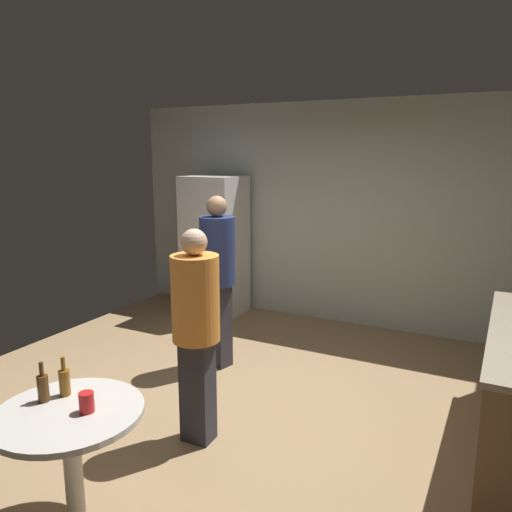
# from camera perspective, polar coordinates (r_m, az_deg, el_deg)

# --- Properties ---
(ground_plane) EXTENTS (5.20, 5.20, 0.10)m
(ground_plane) POSITION_cam_1_polar(r_m,az_deg,el_deg) (4.38, -4.47, -17.59)
(ground_plane) COLOR #9E7C56
(wall_back) EXTENTS (5.32, 0.06, 2.70)m
(wall_back) POSITION_cam_1_polar(r_m,az_deg,el_deg) (6.25, 8.10, 4.79)
(wall_back) COLOR beige
(wall_back) RESTS_ON ground_plane
(refrigerator) EXTENTS (0.70, 0.68, 1.80)m
(refrigerator) POSITION_cam_1_polar(r_m,az_deg,el_deg) (6.52, -4.70, 1.15)
(refrigerator) COLOR white
(refrigerator) RESTS_ON ground_plane
(foreground_table) EXTENTS (0.80, 0.80, 0.73)m
(foreground_table) POSITION_cam_1_polar(r_m,az_deg,el_deg) (3.03, -20.46, -17.92)
(foreground_table) COLOR beige
(foreground_table) RESTS_ON ground_plane
(beer_bottle_amber) EXTENTS (0.06, 0.06, 0.23)m
(beer_bottle_amber) POSITION_cam_1_polar(r_m,az_deg,el_deg) (3.12, -20.99, -13.19)
(beer_bottle_amber) COLOR #8C5919
(beer_bottle_amber) RESTS_ON foreground_table
(beer_bottle_brown) EXTENTS (0.06, 0.06, 0.23)m
(beer_bottle_brown) POSITION_cam_1_polar(r_m,az_deg,el_deg) (3.09, -23.11, -13.58)
(beer_bottle_brown) COLOR #593314
(beer_bottle_brown) RESTS_ON foreground_table
(plastic_cup_red) EXTENTS (0.08, 0.08, 0.11)m
(plastic_cup_red) POSITION_cam_1_polar(r_m,az_deg,el_deg) (2.91, -18.75, -15.51)
(plastic_cup_red) COLOR red
(plastic_cup_red) RESTS_ON foreground_table
(person_in_navy_shirt) EXTENTS (0.41, 0.41, 1.69)m
(person_in_navy_shirt) POSITION_cam_1_polar(r_m,az_deg,el_deg) (4.84, -4.38, -1.43)
(person_in_navy_shirt) COLOR #2D2D38
(person_in_navy_shirt) RESTS_ON ground_plane
(person_in_orange_shirt) EXTENTS (0.35, 0.35, 1.58)m
(person_in_orange_shirt) POSITION_cam_1_polar(r_m,az_deg,el_deg) (3.59, -6.85, -7.37)
(person_in_orange_shirt) COLOR #2D2D38
(person_in_orange_shirt) RESTS_ON ground_plane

